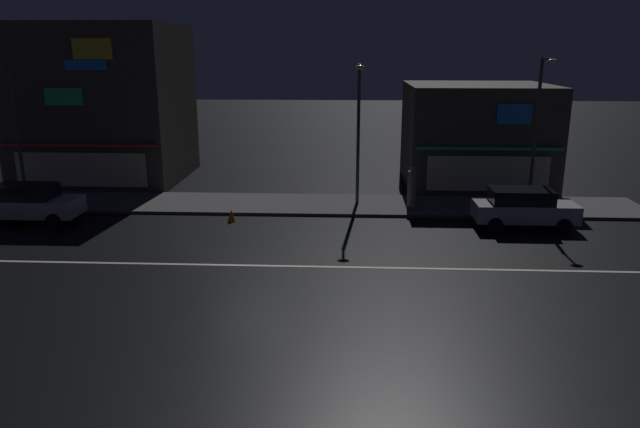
# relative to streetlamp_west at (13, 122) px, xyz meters

# --- Properties ---
(ground_plane) EXTENTS (140.00, 140.00, 0.00)m
(ground_plane) POSITION_rel_streetlamp_west_xyz_m (12.90, -8.65, -3.98)
(ground_plane) COLOR black
(lane_divider_stripe) EXTENTS (33.52, 0.16, 0.01)m
(lane_divider_stripe) POSITION_rel_streetlamp_west_xyz_m (12.90, -8.65, -3.98)
(lane_divider_stripe) COLOR beige
(lane_divider_stripe) RESTS_ON ground
(sidewalk_far) EXTENTS (35.28, 3.85, 0.14)m
(sidewalk_far) POSITION_rel_streetlamp_west_xyz_m (12.90, -0.20, -3.91)
(sidewalk_far) COLOR #4C4C4F
(sidewalk_far) RESTS_ON ground
(storefront_left_block) EXTENTS (7.70, 7.34, 5.57)m
(storefront_left_block) POSITION_rel_streetlamp_west_xyz_m (23.48, 5.32, -1.20)
(storefront_left_block) COLOR #4C443A
(storefront_left_block) RESTS_ON ground
(storefront_center_block) EXTENTS (8.72, 7.99, 8.81)m
(storefront_center_block) POSITION_rel_streetlamp_west_xyz_m (2.31, 5.64, 0.42)
(storefront_center_block) COLOR #4C443A
(storefront_center_block) RESTS_ON ground
(streetlamp_west) EXTENTS (0.44, 1.64, 6.44)m
(streetlamp_west) POSITION_rel_streetlamp_west_xyz_m (0.00, 0.00, 0.00)
(streetlamp_west) COLOR #47494C
(streetlamp_west) RESTS_ON sidewalk_far
(streetlamp_mid) EXTENTS (0.44, 1.64, 6.70)m
(streetlamp_mid) POSITION_rel_streetlamp_west_xyz_m (16.83, -0.28, 0.14)
(streetlamp_mid) COLOR #47494C
(streetlamp_mid) RESTS_ON sidewalk_far
(streetlamp_east) EXTENTS (0.44, 1.64, 6.97)m
(streetlamp_east) POSITION_rel_streetlamp_west_xyz_m (25.17, -0.13, 0.28)
(streetlamp_east) COLOR #47494C
(streetlamp_east) RESTS_ON sidewalk_far
(pedestrian_on_sidewalk) EXTENTS (0.41, 0.41, 1.95)m
(pedestrian_on_sidewalk) POSITION_rel_streetlamp_west_xyz_m (19.42, -0.58, -2.95)
(pedestrian_on_sidewalk) COLOR gray
(pedestrian_on_sidewalk) RESTS_ON sidewalk_far
(parked_car_near_kerb) EXTENTS (4.30, 1.98, 1.67)m
(parked_car_near_kerb) POSITION_rel_streetlamp_west_xyz_m (23.95, -3.25, -3.11)
(parked_car_near_kerb) COLOR silver
(parked_car_near_kerb) RESTS_ON ground
(parked_car_trailing) EXTENTS (4.30, 1.98, 1.67)m
(parked_car_trailing) POSITION_rel_streetlamp_west_xyz_m (2.25, -3.53, -3.11)
(parked_car_trailing) COLOR silver
(parked_car_trailing) RESTS_ON ground
(traffic_cone) EXTENTS (0.36, 0.36, 0.55)m
(traffic_cone) POSITION_rel_streetlamp_west_xyz_m (11.20, -3.09, -3.71)
(traffic_cone) COLOR orange
(traffic_cone) RESTS_ON ground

